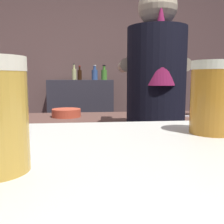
# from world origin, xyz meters

# --- Properties ---
(wall_back) EXTENTS (5.20, 0.10, 2.70)m
(wall_back) POSITION_xyz_m (0.00, 2.20, 1.35)
(wall_back) COLOR brown
(wall_back) RESTS_ON ground
(prep_counter) EXTENTS (2.10, 0.60, 0.88)m
(prep_counter) POSITION_xyz_m (0.35, 0.56, 0.44)
(prep_counter) COLOR brown
(prep_counter) RESTS_ON ground
(back_shelf) EXTENTS (0.80, 0.36, 1.15)m
(back_shelf) POSITION_xyz_m (-0.15, 1.92, 0.58)
(back_shelf) COLOR #32313A
(back_shelf) RESTS_ON ground
(bartender) EXTENTS (0.45, 0.53, 1.68)m
(bartender) POSITION_xyz_m (0.30, 0.10, 0.97)
(bartender) COLOR #2D2E3B
(bartender) RESTS_ON ground
(knife_block) EXTENTS (0.10, 0.08, 0.27)m
(knife_block) POSITION_xyz_m (0.78, 0.58, 0.99)
(knife_block) COLOR olive
(knife_block) RESTS_ON prep_counter
(mixing_bowl) EXTENTS (0.22, 0.22, 0.06)m
(mixing_bowl) POSITION_xyz_m (-0.25, 0.61, 0.91)
(mixing_bowl) COLOR #C74B32
(mixing_bowl) RESTS_ON prep_counter
(chefs_knife) EXTENTS (0.24, 0.08, 0.01)m
(chefs_knife) POSITION_xyz_m (0.58, 0.51, 0.89)
(chefs_knife) COLOR silver
(chefs_knife) RESTS_ON prep_counter
(pint_glass_near) EXTENTS (0.08, 0.08, 0.14)m
(pint_glass_near) POSITION_xyz_m (0.12, -0.92, 1.15)
(pint_glass_near) COLOR #BD7C25
(pint_glass_near) RESTS_ON bar_counter
(bottle_olive_oil) EXTENTS (0.07, 0.07, 0.18)m
(bottle_olive_oil) POSITION_xyz_m (0.02, 1.90, 1.22)
(bottle_olive_oil) COLOR #375994
(bottle_olive_oil) RESTS_ON back_shelf
(bottle_vinegar) EXTENTS (0.07, 0.07, 0.19)m
(bottle_vinegar) POSITION_xyz_m (0.15, 1.93, 1.22)
(bottle_vinegar) COLOR #488C30
(bottle_vinegar) RESTS_ON back_shelf
(bottle_hot_sauce) EXTENTS (0.06, 0.06, 0.20)m
(bottle_hot_sauce) POSITION_xyz_m (-0.23, 1.95, 1.23)
(bottle_hot_sauce) COLOR #CBD086
(bottle_hot_sauce) RESTS_ON back_shelf
(bottle_soy) EXTENTS (0.05, 0.05, 0.17)m
(bottle_soy) POSITION_xyz_m (-0.16, 1.85, 1.22)
(bottle_soy) COLOR black
(bottle_soy) RESTS_ON back_shelf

